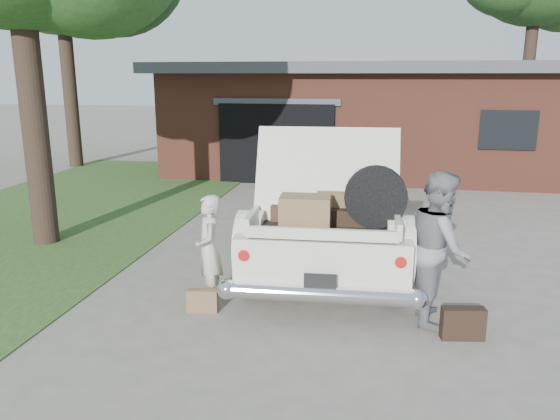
# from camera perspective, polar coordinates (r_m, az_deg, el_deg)

# --- Properties ---
(ground) EXTENTS (90.00, 90.00, 0.00)m
(ground) POSITION_cam_1_polar(r_m,az_deg,el_deg) (7.49, -0.86, -9.29)
(ground) COLOR gray
(ground) RESTS_ON ground
(grass_strip) EXTENTS (6.00, 16.00, 0.02)m
(grass_strip) POSITION_cam_1_polar(r_m,az_deg,el_deg) (12.29, -23.81, -1.15)
(grass_strip) COLOR #2D4C1E
(grass_strip) RESTS_ON ground
(house) EXTENTS (12.80, 7.80, 3.30)m
(house) POSITION_cam_1_polar(r_m,az_deg,el_deg) (18.27, 9.52, 9.70)
(house) COLOR brown
(house) RESTS_ON ground
(sedan) EXTENTS (2.51, 5.84, 2.28)m
(sedan) POSITION_cam_1_polar(r_m,az_deg,el_deg) (9.04, 5.39, 0.38)
(sedan) COLOR silver
(sedan) RESTS_ON ground
(woman_left) EXTENTS (0.52, 0.62, 1.45)m
(woman_left) POSITION_cam_1_polar(r_m,az_deg,el_deg) (7.24, -7.42, -4.12)
(woman_left) COLOR beige
(woman_left) RESTS_ON ground
(woman_right) EXTENTS (0.75, 0.94, 1.87)m
(woman_right) POSITION_cam_1_polar(r_m,az_deg,el_deg) (6.86, 16.32, -3.76)
(woman_right) COLOR gray
(woman_right) RESTS_ON ground
(suitcase_left) EXTENTS (0.40, 0.18, 0.30)m
(suitcase_left) POSITION_cam_1_polar(r_m,az_deg,el_deg) (7.13, -8.12, -9.36)
(suitcase_left) COLOR #856243
(suitcase_left) RESTS_ON ground
(suitcase_right) EXTENTS (0.51, 0.24, 0.38)m
(suitcase_right) POSITION_cam_1_polar(r_m,az_deg,el_deg) (6.71, 18.56, -11.17)
(suitcase_right) COLOR black
(suitcase_right) RESTS_ON ground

